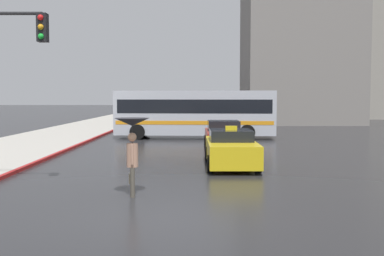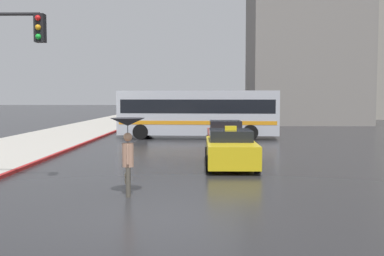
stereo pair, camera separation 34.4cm
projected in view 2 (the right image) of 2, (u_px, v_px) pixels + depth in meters
ground_plane at (154, 223)px, 9.42m from camera, size 300.00×300.00×0.00m
taxi at (231, 149)px, 17.14m from camera, size 1.91×4.38×1.55m
sedan_red at (225, 136)px, 23.04m from camera, size 1.91×4.05×1.43m
city_bus at (198, 112)px, 28.93m from camera, size 10.26×3.15×3.06m
pedestrian_with_umbrella at (128, 136)px, 11.85m from camera, size 0.92×0.92×2.09m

